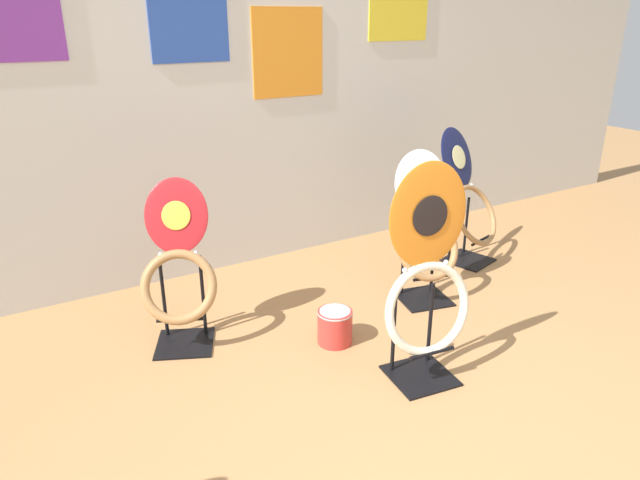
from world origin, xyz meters
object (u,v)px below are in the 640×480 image
toilet_seat_display_orange_sun (427,287)px  paint_can (335,326)px  toilet_seat_display_crimson_swirl (179,274)px  toilet_seat_display_white_plain (425,230)px  toilet_seat_display_navy_moon (468,200)px

toilet_seat_display_orange_sun → paint_can: toilet_seat_display_orange_sun is taller
toilet_seat_display_crimson_swirl → toilet_seat_display_white_plain: size_ratio=0.96×
toilet_seat_display_white_plain → paint_can: toilet_seat_display_white_plain is taller
toilet_seat_display_navy_moon → paint_can: bearing=-161.2°
paint_can → toilet_seat_display_orange_sun: bearing=-68.9°
toilet_seat_display_navy_moon → toilet_seat_display_white_plain: (-0.61, -0.29, -0.01)m
toilet_seat_display_white_plain → toilet_seat_display_crimson_swirl: bearing=170.5°
paint_can → toilet_seat_display_crimson_swirl: bearing=149.2°
toilet_seat_display_white_plain → paint_can: size_ratio=4.76×
toilet_seat_display_white_plain → paint_can: 0.79m
toilet_seat_display_navy_moon → toilet_seat_display_orange_sun: toilet_seat_display_orange_sun is taller
toilet_seat_display_white_plain → paint_can: bearing=-167.1°
toilet_seat_display_navy_moon → toilet_seat_display_white_plain: toilet_seat_display_navy_moon is taller
toilet_seat_display_navy_moon → toilet_seat_display_white_plain: bearing=-154.9°
toilet_seat_display_navy_moon → paint_can: size_ratio=4.88×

